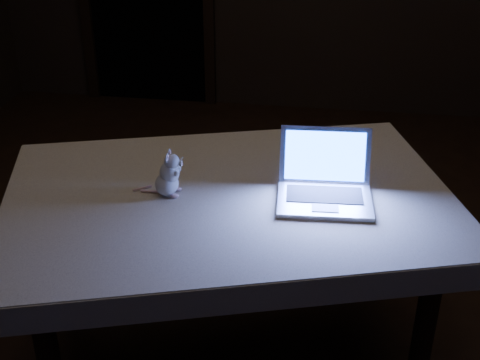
# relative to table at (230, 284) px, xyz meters

# --- Properties ---
(floor) EXTENTS (5.00, 5.00, 0.00)m
(floor) POSITION_rel_table_xyz_m (-0.03, 0.35, -0.40)
(floor) COLOR black
(floor) RESTS_ON ground
(table) EXTENTS (1.70, 1.35, 0.79)m
(table) POSITION_rel_table_xyz_m (0.00, 0.00, 0.00)
(table) COLOR black
(table) RESTS_ON floor
(tablecloth) EXTENTS (1.70, 1.24, 0.10)m
(tablecloth) POSITION_rel_table_xyz_m (-0.01, -0.03, 0.36)
(tablecloth) COLOR beige
(tablecloth) RESTS_ON table
(laptop) EXTENTS (0.34, 0.31, 0.22)m
(laptop) POSITION_rel_table_xyz_m (0.34, -0.02, 0.51)
(laptop) COLOR silver
(laptop) RESTS_ON tablecloth
(plush_mouse) EXTENTS (0.14, 0.14, 0.17)m
(plush_mouse) POSITION_rel_table_xyz_m (-0.22, -0.04, 0.49)
(plush_mouse) COLOR silver
(plush_mouse) RESTS_ON tablecloth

